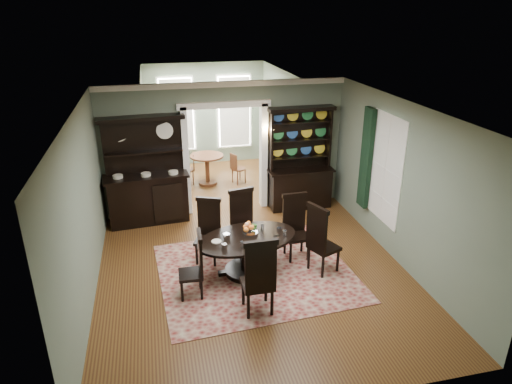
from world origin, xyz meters
TOP-DOWN VIEW (x-y plane):
  - room at (0.00, 0.04)m, footprint 5.51×6.01m
  - parlor at (0.00, 5.53)m, footprint 3.51×3.50m
  - doorway_trim at (0.00, 3.00)m, footprint 2.08×0.25m
  - right_window at (2.69, 0.93)m, footprint 0.15×1.47m
  - wall_sconce at (0.95, 2.85)m, footprint 0.27×0.21m
  - rug at (0.04, 0.07)m, footprint 3.59×3.19m
  - dining_table at (-0.11, 0.09)m, footprint 2.06×2.05m
  - centerpiece at (-0.03, 0.19)m, footprint 1.36×0.87m
  - chair_far_left at (-0.71, 0.76)m, footprint 0.58×0.57m
  - chair_far_mid at (-0.02, 0.85)m, footprint 0.56×0.54m
  - chair_far_right at (0.92, 0.53)m, footprint 0.49×0.46m
  - chair_end_left at (-1.07, -0.38)m, footprint 0.42×0.44m
  - chair_end_right at (1.15, -0.18)m, footprint 0.62×0.64m
  - chair_near at (-0.18, -1.12)m, footprint 0.53×0.48m
  - sideboard at (-1.80, 2.72)m, footprint 1.85×0.78m
  - welsh_dresser at (1.72, 2.74)m, footprint 1.55×0.58m
  - parlor_table at (-0.24, 4.66)m, footprint 0.89×0.89m
  - parlor_chair_left at (-0.68, 4.82)m, footprint 0.36×0.35m
  - parlor_chair_right at (0.55, 4.54)m, footprint 0.40×0.40m

SIDE VIEW (x-z plane):
  - rug at x=0.04m, z-range 0.00..0.01m
  - parlor_chair_left at x=-0.68m, z-range 0.03..0.87m
  - parlor_chair_right at x=0.55m, z-range 0.03..0.88m
  - dining_table at x=-0.11m, z-range 0.14..0.87m
  - parlor_table at x=-0.24m, z-range 0.13..0.95m
  - chair_end_left at x=-1.07m, z-range 0.03..1.18m
  - chair_far_left at x=-0.71m, z-range 0.03..1.27m
  - chair_far_right at x=0.92m, z-range 0.03..1.29m
  - chair_far_mid at x=-0.02m, z-range 0.03..1.35m
  - chair_end_right at x=1.15m, z-range 0.03..1.38m
  - chair_near at x=-0.18m, z-range 0.03..1.40m
  - centerpiece at x=-0.03m, z-range 0.68..0.90m
  - sideboard at x=-1.80m, z-range -0.36..2.01m
  - welsh_dresser at x=1.72m, z-range -0.33..2.07m
  - parlor at x=0.00m, z-range 0.01..3.02m
  - room at x=0.00m, z-range 0.07..3.08m
  - right_window at x=2.69m, z-range 0.54..2.66m
  - doorway_trim at x=0.00m, z-range 0.33..2.90m
  - wall_sconce at x=0.95m, z-range 1.79..1.99m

